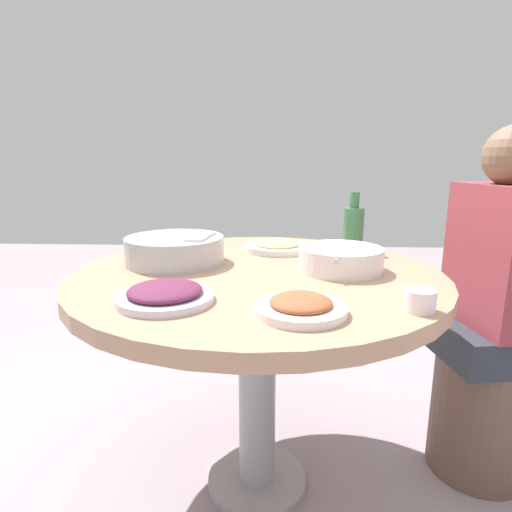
% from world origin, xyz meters
% --- Properties ---
extents(ground, '(8.00, 8.00, 0.00)m').
position_xyz_m(ground, '(0.00, 0.00, 0.00)').
color(ground, gray).
extents(round_dining_table, '(1.11, 1.11, 0.76)m').
position_xyz_m(round_dining_table, '(0.00, 0.00, 0.65)').
color(round_dining_table, '#99999E').
rests_on(round_dining_table, ground).
extents(rice_bowl, '(0.32, 0.32, 0.10)m').
position_xyz_m(rice_bowl, '(-0.27, 0.08, 0.80)').
color(rice_bowl, '#B2B5BA').
rests_on(rice_bowl, round_dining_table).
extents(soup_bowl, '(0.25, 0.27, 0.07)m').
position_xyz_m(soup_bowl, '(0.25, 0.01, 0.79)').
color(soup_bowl, white).
rests_on(soup_bowl, round_dining_table).
extents(dish_stirfry, '(0.20, 0.20, 0.04)m').
position_xyz_m(dish_stirfry, '(0.11, -0.36, 0.78)').
color(dish_stirfry, white).
rests_on(dish_stirfry, round_dining_table).
extents(dish_noodles, '(0.24, 0.24, 0.04)m').
position_xyz_m(dish_noodles, '(0.06, 0.29, 0.78)').
color(dish_noodles, silver).
rests_on(dish_noodles, round_dining_table).
extents(dish_eggplant, '(0.23, 0.23, 0.05)m').
position_xyz_m(dish_eggplant, '(-0.21, -0.29, 0.78)').
color(dish_eggplant, silver).
rests_on(dish_eggplant, round_dining_table).
extents(green_bottle, '(0.07, 0.07, 0.22)m').
position_xyz_m(green_bottle, '(0.33, 0.27, 0.85)').
color(green_bottle, '#3E764A').
rests_on(green_bottle, round_dining_table).
extents(tea_cup_near, '(0.08, 0.08, 0.05)m').
position_xyz_m(tea_cup_near, '(-0.37, 0.29, 0.79)').
color(tea_cup_near, white).
rests_on(tea_cup_near, round_dining_table).
extents(tea_cup_far, '(0.07, 0.07, 0.05)m').
position_xyz_m(tea_cup_far, '(0.37, -0.33, 0.78)').
color(tea_cup_far, white).
rests_on(tea_cup_far, round_dining_table).
extents(stool_for_diner_left, '(0.33, 0.33, 0.43)m').
position_xyz_m(stool_for_diner_left, '(0.78, 0.12, 0.22)').
color(stool_for_diner_left, brown).
rests_on(stool_for_diner_left, ground).
extents(diner_left, '(0.38, 0.37, 0.76)m').
position_xyz_m(diner_left, '(0.78, 0.12, 0.75)').
color(diner_left, '#2D333D').
rests_on(diner_left, stool_for_diner_left).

